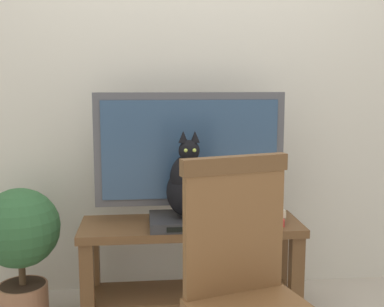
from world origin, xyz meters
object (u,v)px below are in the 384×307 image
object	(u,v)px
media_box	(188,221)
book_stack	(267,216)
tv	(190,152)
wooden_chair	(247,283)
tv_stand	(191,252)
potted_plant	(20,240)
cat	(189,185)

from	to	relation	value
media_box	book_stack	size ratio (longest dim) A/B	2.26
tv	wooden_chair	distance (m)	1.09
tv_stand	tv	size ratio (longest dim) A/B	1.16
tv_stand	wooden_chair	world-z (taller)	wooden_chair
tv	potted_plant	world-z (taller)	tv
tv	cat	world-z (taller)	tv
potted_plant	tv_stand	bearing A→B (deg)	-0.59
media_box	cat	distance (m)	0.20
book_stack	tv	bearing A→B (deg)	164.97
wooden_chair	cat	bearing A→B (deg)	97.21
tv_stand	wooden_chair	size ratio (longest dim) A/B	1.17
tv_stand	wooden_chair	xyz separation A→B (m)	(0.10, -0.98, 0.24)
tv_stand	cat	bearing A→B (deg)	-106.02
wooden_chair	book_stack	distance (m)	0.98
media_box	cat	bearing A→B (deg)	-84.96
cat	wooden_chair	distance (m)	0.94
tv_stand	potted_plant	world-z (taller)	potted_plant
tv_stand	tv	xyz separation A→B (m)	(0.00, 0.06, 0.54)
book_stack	potted_plant	size ratio (longest dim) A/B	0.25
tv	cat	xyz separation A→B (m)	(-0.02, -0.13, -0.15)
media_box	wooden_chair	distance (m)	0.94
tv	wooden_chair	bearing A→B (deg)	-84.62
tv_stand	wooden_chair	distance (m)	1.01
tv_stand	cat	distance (m)	0.40
media_box	book_stack	distance (m)	0.43
tv	cat	size ratio (longest dim) A/B	2.24
wooden_chair	media_box	bearing A→B (deg)	97.18
media_box	wooden_chair	bearing A→B (deg)	-82.82
tv	media_box	distance (m)	0.37
wooden_chair	potted_plant	bearing A→B (deg)	135.53
cat	wooden_chair	size ratio (longest dim) A/B	0.45
tv	book_stack	distance (m)	0.54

